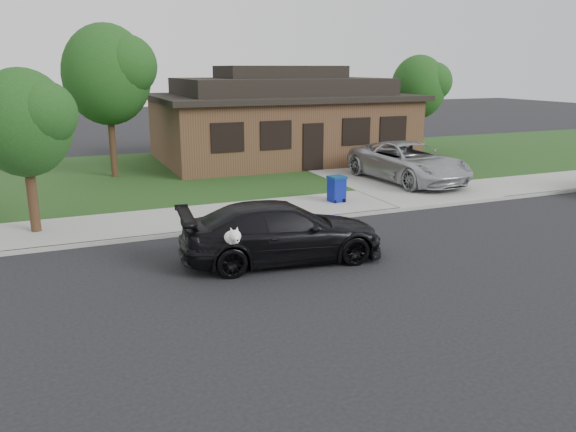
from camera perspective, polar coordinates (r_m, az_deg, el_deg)
name	(u,v)px	position (r m, az deg, el deg)	size (l,w,h in m)	color
ground	(352,257)	(14.50, 6.52, -4.12)	(120.00, 120.00, 0.00)	black
sidewalk	(280,210)	(18.82, -0.83, 0.61)	(60.00, 3.00, 0.12)	gray
curb	(298,221)	(17.48, 0.99, -0.51)	(60.00, 0.12, 0.12)	gray
lawn	(216,171)	(26.26, -7.32, 4.58)	(60.00, 13.00, 0.13)	#193814
driveway	(362,173)	(25.80, 7.50, 4.40)	(4.50, 13.00, 0.14)	gray
sedan	(282,232)	(13.94, -0.62, -1.62)	(5.27, 2.68, 1.48)	black
minivan	(409,162)	(23.62, 12.15, 5.38)	(2.66, 5.77, 1.60)	#ABADB3
recycling_bin	(337,189)	(19.79, 4.97, 2.79)	(0.60, 0.61, 0.90)	navy
house	(280,119)	(29.12, -0.80, 9.81)	(12.60, 8.60, 4.65)	#422B1C
tree_0	(111,73)	(24.95, -17.50, 13.70)	(3.78, 3.60, 6.34)	#332114
tree_1	(422,86)	(32.43, 13.43, 12.73)	(3.15, 3.00, 5.25)	#332114
tree_2	(28,121)	(17.14, -24.90, 8.73)	(2.73, 2.60, 4.59)	#332114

